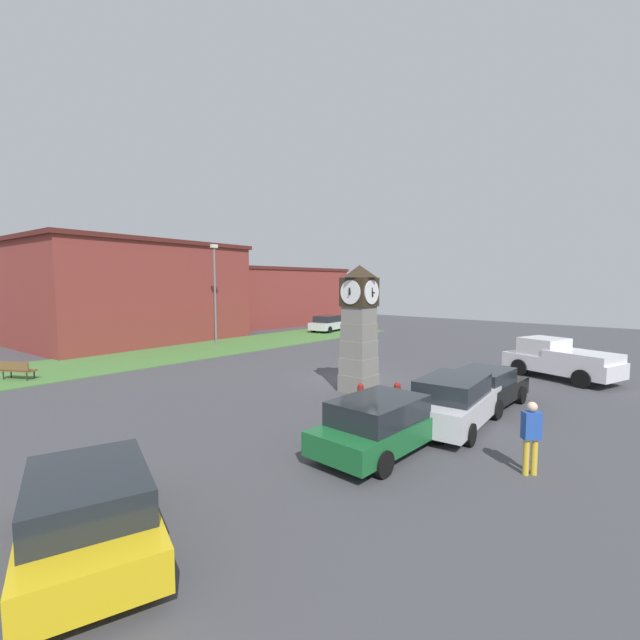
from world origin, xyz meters
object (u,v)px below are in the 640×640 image
at_px(bollard_mid_row, 397,394).
at_px(car_navy_sedan, 383,423).
at_px(bollard_far_row, 428,391).
at_px(car_by_building, 486,387).
at_px(bench, 17,369).
at_px(pickup_truck, 560,359).
at_px(clock_tower, 359,329).
at_px(car_near_tower, 455,401).
at_px(car_silver_hatch, 329,323).
at_px(car_far_lot, 89,508).
at_px(bollard_near_tower, 361,395).
at_px(pedestrian_crossing_lot, 531,433).
at_px(street_lamp_near_road, 215,288).
at_px(bollard_end_row, 465,391).

height_order(bollard_mid_row, car_navy_sedan, car_navy_sedan).
bearing_deg(bollard_far_row, car_by_building, -56.14).
bearing_deg(bench, pickup_truck, -48.41).
bearing_deg(clock_tower, car_near_tower, -108.70).
relative_size(car_by_building, car_silver_hatch, 0.85).
bearing_deg(clock_tower, bollard_mid_row, -110.80).
relative_size(car_far_lot, bench, 2.86).
relative_size(bollard_near_tower, car_far_lot, 0.18).
relative_size(car_silver_hatch, bench, 2.84).
xyz_separation_m(pedestrian_crossing_lot, street_lamp_near_road, (7.58, 22.99, 3.11)).
xyz_separation_m(bollard_end_row, pickup_truck, (7.10, -1.65, 0.40)).
bearing_deg(bollard_near_tower, car_near_tower, -87.75).
height_order(bollard_near_tower, car_by_building, car_by_building).
bearing_deg(bollard_mid_row, street_lamp_near_road, 74.96).
height_order(bollard_far_row, bench, bollard_far_row).
bearing_deg(clock_tower, bollard_end_row, -77.45).
xyz_separation_m(car_silver_hatch, street_lamp_near_road, (-12.21, 0.38, 3.34)).
distance_m(bollard_end_row, car_navy_sedan, 5.69).
distance_m(clock_tower, bollard_far_row, 3.74).
bearing_deg(car_silver_hatch, pedestrian_crossing_lot, -131.20).
height_order(car_far_lot, pickup_truck, pickup_truck).
distance_m(car_by_building, pedestrian_crossing_lot, 5.67).
height_order(bollard_end_row, car_by_building, car_by_building).
bearing_deg(bollard_end_row, street_lamp_near_road, 81.42).
relative_size(pickup_truck, bench, 3.17).
bearing_deg(clock_tower, bench, 123.73).
relative_size(bollard_far_row, pickup_truck, 0.20).
bearing_deg(car_by_building, car_navy_sedan, 174.61).
bearing_deg(bollard_mid_row, bench, 116.87).
height_order(clock_tower, pedestrian_crossing_lot, clock_tower).
bearing_deg(bollard_far_row, car_far_lot, 178.88).
xyz_separation_m(car_far_lot, car_silver_hatch, (27.71, 17.88, 0.01)).
bearing_deg(car_navy_sedan, bollard_mid_row, 25.70).
bearing_deg(pedestrian_crossing_lot, bench, 103.64).
relative_size(bench, pedestrian_crossing_lot, 0.95).
height_order(car_near_tower, bench, car_near_tower).
distance_m(bollard_mid_row, pickup_truck, 9.57).
bearing_deg(car_far_lot, car_near_tower, -11.29).
relative_size(car_near_tower, pickup_truck, 0.90).
xyz_separation_m(car_near_tower, car_far_lot, (-9.98, 1.99, -0.07)).
height_order(bollard_far_row, pickup_truck, pickup_truck).
height_order(car_navy_sedan, pedestrian_crossing_lot, pedestrian_crossing_lot).
bearing_deg(car_silver_hatch, bollard_mid_row, -134.33).
bearing_deg(bench, bollard_mid_row, -63.13).
xyz_separation_m(car_near_tower, bench, (-7.08, 17.96, -0.29)).
bearing_deg(bollard_mid_row, car_by_building, -49.00).
height_order(car_navy_sedan, street_lamp_near_road, street_lamp_near_road).
bearing_deg(pickup_truck, pedestrian_crossing_lot, -171.25).
xyz_separation_m(clock_tower, pedestrian_crossing_lot, (-3.71, -7.60, -1.61)).
distance_m(bollard_end_row, car_far_lot, 12.62).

